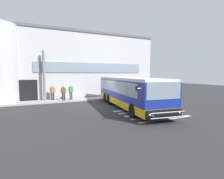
# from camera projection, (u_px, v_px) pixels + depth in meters

# --- Properties ---
(ground_plane) EXTENTS (80.00, 90.00, 0.02)m
(ground_plane) POSITION_uv_depth(u_px,v_px,m) (104.00, 106.00, 16.15)
(ground_plane) COLOR #2B2B2D
(ground_plane) RESTS_ON ground
(bay_paint_stripes) EXTENTS (4.40, 3.96, 0.01)m
(bay_paint_stripes) POSITION_uv_depth(u_px,v_px,m) (150.00, 113.00, 13.22)
(bay_paint_stripes) COLOR silver
(bay_paint_stripes) RESTS_ON ground
(terminal_building) EXTENTS (21.55, 13.80, 8.35)m
(terminal_building) POSITION_uv_depth(u_px,v_px,m) (70.00, 66.00, 25.90)
(terminal_building) COLOR #B7B7BC
(terminal_building) RESTS_ON ground
(boarding_curb) EXTENTS (23.75, 2.00, 0.15)m
(boarding_curb) POSITION_uv_depth(u_px,v_px,m) (89.00, 99.00, 20.45)
(boarding_curb) COLOR #9E9B93
(boarding_curb) RESTS_ON ground
(entry_support_column) EXTENTS (0.28, 0.28, 5.40)m
(entry_support_column) POSITION_uv_depth(u_px,v_px,m) (44.00, 76.00, 18.69)
(entry_support_column) COLOR slate
(entry_support_column) RESTS_ON boarding_curb
(bus_main_foreground) EXTENTS (4.45, 11.48, 2.70)m
(bus_main_foreground) POSITION_uv_depth(u_px,v_px,m) (129.00, 93.00, 15.48)
(bus_main_foreground) COLOR navy
(bus_main_foreground) RESTS_ON ground
(passenger_near_column) EXTENTS (0.56, 0.33, 1.68)m
(passenger_near_column) POSITION_uv_depth(u_px,v_px,m) (53.00, 92.00, 18.99)
(passenger_near_column) COLOR #1E2338
(passenger_near_column) RESTS_ON boarding_curb
(passenger_by_doorway) EXTENTS (0.52, 0.50, 1.68)m
(passenger_by_doorway) POSITION_uv_depth(u_px,v_px,m) (64.00, 92.00, 18.65)
(passenger_by_doorway) COLOR #1E2338
(passenger_by_doorway) RESTS_ON boarding_curb
(passenger_at_curb_edge) EXTENTS (0.55, 0.35, 1.68)m
(passenger_at_curb_edge) POSITION_uv_depth(u_px,v_px,m) (71.00, 91.00, 19.23)
(passenger_at_curb_edge) COLOR #4C4233
(passenger_at_curb_edge) RESTS_ON boarding_curb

